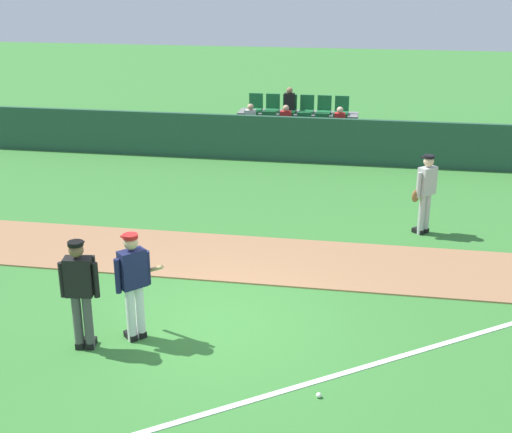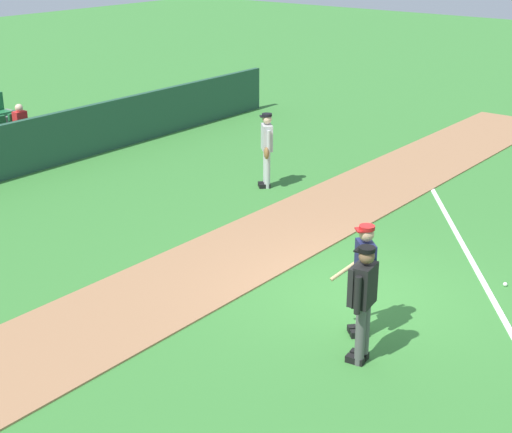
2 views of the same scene
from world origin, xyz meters
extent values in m
plane|color=#387A33|center=(0.00, 0.00, 0.00)|extent=(80.00, 80.00, 0.00)
cube|color=#9E704C|center=(0.00, 2.70, 0.01)|extent=(28.00, 2.29, 0.03)
cube|color=white|center=(3.00, -0.50, 0.01)|extent=(9.74, 7.18, 0.01)
cube|color=#234C38|center=(0.00, 10.05, 0.67)|extent=(20.00, 0.16, 1.34)
cube|color=slate|center=(0.00, 11.50, 0.15)|extent=(3.90, 2.10, 0.30)
cube|color=slate|center=(0.00, 11.07, 0.50)|extent=(3.80, 0.85, 0.40)
cube|color=#1E6B38|center=(-1.38, 10.97, 0.75)|extent=(0.44, 0.40, 0.08)
cube|color=#1E6B38|center=(-1.38, 11.19, 1.00)|extent=(0.44, 0.08, 0.50)
cube|color=silver|center=(-1.38, 11.02, 1.05)|extent=(0.32, 0.22, 0.52)
sphere|color=tan|center=(-1.38, 11.02, 1.40)|extent=(0.20, 0.20, 0.20)
cube|color=#1E6B38|center=(-0.83, 10.97, 0.75)|extent=(0.44, 0.40, 0.08)
cube|color=#1E6B38|center=(-0.83, 11.19, 1.00)|extent=(0.44, 0.08, 0.50)
cube|color=#1E6B38|center=(-0.28, 10.97, 0.75)|extent=(0.44, 0.40, 0.08)
cube|color=#1E6B38|center=(-0.28, 11.19, 1.00)|extent=(0.44, 0.08, 0.50)
cube|color=red|center=(-0.28, 11.02, 1.05)|extent=(0.32, 0.22, 0.52)
sphere|color=tan|center=(-0.28, 11.02, 1.40)|extent=(0.20, 0.20, 0.20)
cube|color=#1E6B38|center=(0.28, 10.97, 0.75)|extent=(0.44, 0.40, 0.08)
cube|color=#1E6B38|center=(0.28, 11.19, 1.00)|extent=(0.44, 0.08, 0.50)
cube|color=#1E6B38|center=(0.82, 10.97, 0.75)|extent=(0.44, 0.40, 0.08)
cube|color=#1E6B38|center=(0.82, 11.19, 1.00)|extent=(0.44, 0.08, 0.50)
cube|color=#1E6B38|center=(1.38, 10.97, 0.75)|extent=(0.44, 0.40, 0.08)
cube|color=#1E6B38|center=(1.38, 11.19, 1.00)|extent=(0.44, 0.08, 0.50)
cube|color=red|center=(1.38, 11.02, 1.05)|extent=(0.32, 0.22, 0.52)
sphere|color=beige|center=(1.38, 11.02, 1.40)|extent=(0.20, 0.20, 0.20)
cube|color=slate|center=(0.00, 11.92, 0.90)|extent=(3.80, 0.85, 0.40)
cube|color=#1E6B38|center=(-1.38, 11.82, 1.15)|extent=(0.44, 0.40, 0.08)
cube|color=#1E6B38|center=(-1.38, 12.04, 1.40)|extent=(0.44, 0.08, 0.50)
cube|color=#1E6B38|center=(-0.83, 11.82, 1.15)|extent=(0.44, 0.40, 0.08)
cube|color=#1E6B38|center=(-0.83, 12.04, 1.40)|extent=(0.44, 0.08, 0.50)
cube|color=#1E6B38|center=(-0.28, 11.82, 1.15)|extent=(0.44, 0.40, 0.08)
cube|color=#1E6B38|center=(-0.28, 12.04, 1.40)|extent=(0.44, 0.08, 0.50)
cube|color=black|center=(-0.28, 11.87, 1.45)|extent=(0.32, 0.22, 0.52)
sphere|color=#9E7051|center=(-0.28, 11.87, 1.80)|extent=(0.20, 0.20, 0.20)
cube|color=#1E6B38|center=(0.28, 11.82, 1.15)|extent=(0.44, 0.40, 0.08)
cube|color=#1E6B38|center=(0.28, 12.04, 1.40)|extent=(0.44, 0.08, 0.50)
cube|color=#1E6B38|center=(0.82, 11.82, 1.15)|extent=(0.44, 0.40, 0.08)
cube|color=#1E6B38|center=(0.82, 12.04, 1.40)|extent=(0.44, 0.08, 0.50)
cube|color=#1E6B38|center=(1.38, 11.82, 1.15)|extent=(0.44, 0.40, 0.08)
cube|color=#1E6B38|center=(1.38, 12.04, 1.40)|extent=(0.44, 0.08, 0.50)
cylinder|color=white|center=(-1.12, -0.72, 0.45)|extent=(0.14, 0.14, 0.90)
cylinder|color=white|center=(-1.01, -0.60, 0.45)|extent=(0.14, 0.14, 0.90)
cube|color=black|center=(-1.17, -0.68, 0.05)|extent=(0.27, 0.27, 0.10)
cube|color=black|center=(-1.06, -0.56, 0.05)|extent=(0.27, 0.27, 0.10)
cube|color=#191E47|center=(-1.07, -0.66, 1.20)|extent=(0.43, 0.44, 0.60)
cylinder|color=#191E47|center=(-1.24, -0.84, 1.15)|extent=(0.09, 0.09, 0.55)
cylinder|color=#191E47|center=(-0.90, -0.48, 1.15)|extent=(0.09, 0.09, 0.55)
sphere|color=tan|center=(-1.07, -0.66, 1.63)|extent=(0.22, 0.22, 0.22)
cylinder|color=#B21919|center=(-1.07, -0.66, 1.73)|extent=(0.23, 0.23, 0.06)
cube|color=#B21919|center=(-1.14, -0.59, 1.70)|extent=(0.21, 0.21, 0.02)
cylinder|color=tan|center=(-0.97, -0.41, 1.05)|extent=(0.74, 0.40, 0.41)
cylinder|color=#4C4C4C|center=(-1.83, -1.08, 0.45)|extent=(0.14, 0.14, 0.90)
cylinder|color=#4C4C4C|center=(-1.68, -1.06, 0.45)|extent=(0.14, 0.14, 0.90)
cube|color=black|center=(-1.84, -1.02, 0.05)|extent=(0.16, 0.27, 0.10)
cube|color=black|center=(-1.68, -1.00, 0.05)|extent=(0.16, 0.27, 0.10)
cube|color=black|center=(-1.76, -1.07, 1.20)|extent=(0.43, 0.28, 0.60)
cylinder|color=black|center=(-2.00, -1.10, 1.15)|extent=(0.09, 0.09, 0.55)
cylinder|color=black|center=(-1.51, -1.03, 1.15)|extent=(0.09, 0.09, 0.55)
sphere|color=brown|center=(-1.76, -1.07, 1.63)|extent=(0.22, 0.22, 0.22)
cylinder|color=black|center=(-1.76, -1.07, 1.73)|extent=(0.23, 0.23, 0.06)
cube|color=black|center=(-1.77, -0.97, 1.70)|extent=(0.20, 0.15, 0.02)
cube|color=black|center=(-1.77, -0.94, 1.20)|extent=(0.45, 0.14, 0.56)
cylinder|color=#B2B2B2|center=(3.53, 4.67, 0.45)|extent=(0.14, 0.14, 0.90)
cylinder|color=#B2B2B2|center=(3.64, 4.78, 0.45)|extent=(0.14, 0.14, 0.90)
cube|color=black|center=(3.49, 4.71, 0.05)|extent=(0.27, 0.27, 0.10)
cube|color=black|center=(3.60, 4.83, 0.05)|extent=(0.27, 0.27, 0.10)
cube|color=#B2B2B2|center=(3.58, 4.73, 1.20)|extent=(0.43, 0.44, 0.60)
cylinder|color=#B2B2B2|center=(3.41, 4.54, 1.15)|extent=(0.09, 0.09, 0.55)
cylinder|color=#B2B2B2|center=(3.76, 4.91, 1.15)|extent=(0.09, 0.09, 0.55)
sphere|color=beige|center=(3.58, 4.73, 1.63)|extent=(0.22, 0.22, 0.22)
cylinder|color=black|center=(3.58, 4.73, 1.73)|extent=(0.23, 0.23, 0.06)
cube|color=black|center=(3.51, 4.79, 1.70)|extent=(0.21, 0.21, 0.02)
ellipsoid|color=brown|center=(3.36, 4.56, 0.90)|extent=(0.22, 0.23, 0.28)
sphere|color=white|center=(1.87, -1.74, 0.04)|extent=(0.07, 0.07, 0.07)
camera|label=1|loc=(2.39, -9.68, 5.51)|focal=48.29mm
camera|label=2|loc=(-10.19, -5.83, 5.83)|focal=54.53mm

